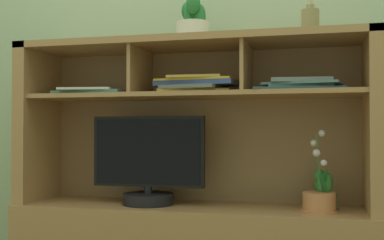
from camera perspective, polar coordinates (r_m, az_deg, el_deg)
back_wall at (r=2.50m, az=1.32°, el=11.75°), size 6.00×0.02×2.80m
media_console at (r=2.26m, az=0.04°, el=-12.54°), size 1.59×0.43×1.24m
tv_monitor at (r=2.25m, az=-5.06°, el=-5.38°), size 0.52×0.23×0.40m
potted_orchid at (r=2.12m, az=14.42°, el=-8.82°), size 0.15×0.15×0.34m
potted_fern at (r=2.17m, az=14.90°, el=-7.89°), size 0.12×0.13×0.17m
magazine_stack_left at (r=2.21m, az=0.45°, el=4.05°), size 0.37×0.25×0.07m
magazine_stack_centre at (r=2.11m, az=12.29°, el=3.90°), size 0.39×0.25×0.05m
magazine_stack_right at (r=2.34m, az=-11.42°, el=3.19°), size 0.34×0.26×0.03m
diffuser_bottle at (r=2.18m, az=13.45°, el=11.02°), size 0.07×0.07×0.29m
potted_succulent at (r=2.28m, az=0.09°, el=10.99°), size 0.17×0.17×0.20m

